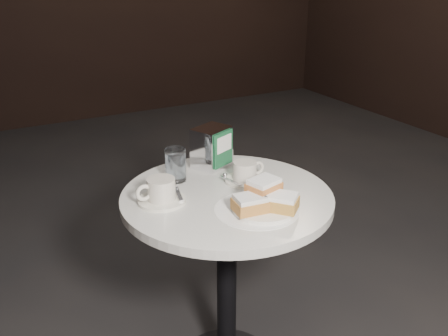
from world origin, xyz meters
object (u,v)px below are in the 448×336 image
at_px(cafe_table, 227,246).
at_px(beignet_plate, 265,201).
at_px(napkin_dispenser, 212,147).
at_px(coffee_cup_left, 161,192).
at_px(coffee_cup_right, 245,173).
at_px(water_glass_left, 176,165).
at_px(water_glass_right, 215,150).

relative_size(cafe_table, beignet_plate, 2.92).
height_order(beignet_plate, napkin_dispenser, napkin_dispenser).
distance_m(coffee_cup_left, napkin_dispenser, 0.34).
bearing_deg(napkin_dispenser, coffee_cup_left, -170.67).
distance_m(coffee_cup_right, water_glass_left, 0.24).
height_order(beignet_plate, water_glass_right, water_glass_right).
xyz_separation_m(cafe_table, napkin_dispenser, (0.07, 0.23, 0.27)).
distance_m(beignet_plate, water_glass_right, 0.41).
relative_size(coffee_cup_left, water_glass_right, 1.37).
relative_size(water_glass_left, water_glass_right, 0.97).
distance_m(cafe_table, coffee_cup_left, 0.32).
relative_size(beignet_plate, coffee_cup_right, 1.72).
height_order(water_glass_left, napkin_dispenser, napkin_dispenser).
xyz_separation_m(coffee_cup_left, coffee_cup_right, (0.32, 0.01, -0.00)).
distance_m(beignet_plate, water_glass_left, 0.37).
relative_size(coffee_cup_right, napkin_dispenser, 0.93).
bearing_deg(water_glass_left, cafe_table, -60.72).
bearing_deg(water_glass_right, cafe_table, -109.29).
bearing_deg(water_glass_right, beignet_plate, -96.29).
distance_m(cafe_table, water_glass_left, 0.33).
height_order(coffee_cup_left, water_glass_left, water_glass_left).
bearing_deg(coffee_cup_right, coffee_cup_left, -176.50).
height_order(beignet_plate, water_glass_left, water_glass_left).
height_order(cafe_table, water_glass_right, water_glass_right).
xyz_separation_m(beignet_plate, coffee_cup_right, (0.06, 0.22, -0.00)).
relative_size(beignet_plate, napkin_dispenser, 1.59).
distance_m(coffee_cup_right, napkin_dispenser, 0.18).
xyz_separation_m(cafe_table, coffee_cup_right, (0.10, 0.06, 0.23)).
bearing_deg(coffee_cup_left, water_glass_left, 49.52).
bearing_deg(water_glass_left, coffee_cup_left, -129.34).
xyz_separation_m(beignet_plate, water_glass_right, (0.05, 0.41, 0.02)).
bearing_deg(beignet_plate, water_glass_left, 112.58).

